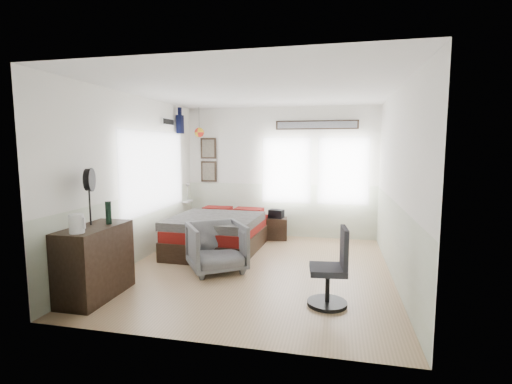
# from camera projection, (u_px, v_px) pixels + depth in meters

# --- Properties ---
(ground_plane) EXTENTS (4.00, 4.50, 0.01)m
(ground_plane) POSITION_uv_depth(u_px,v_px,m) (257.00, 269.00, 5.73)
(ground_plane) COLOR #A3805A
(room_shell) EXTENTS (4.02, 4.52, 2.71)m
(room_shell) POSITION_uv_depth(u_px,v_px,m) (254.00, 164.00, 5.74)
(room_shell) COLOR silver
(room_shell) RESTS_ON ground_plane
(wall_decor) EXTENTS (3.55, 1.32, 1.44)m
(wall_decor) POSITION_uv_depth(u_px,v_px,m) (225.00, 136.00, 7.61)
(wall_decor) COLOR black
(wall_decor) RESTS_ON room_shell
(bed) EXTENTS (1.54, 2.09, 0.65)m
(bed) POSITION_uv_depth(u_px,v_px,m) (219.00, 233.00, 6.78)
(bed) COLOR black
(bed) RESTS_ON ground_plane
(dresser) EXTENTS (0.48, 1.00, 0.90)m
(dresser) POSITION_uv_depth(u_px,v_px,m) (95.00, 262.00, 4.61)
(dresser) COLOR black
(dresser) RESTS_ON ground_plane
(armchair) EXTENTS (1.11, 1.12, 0.74)m
(armchair) POSITION_uv_depth(u_px,v_px,m) (217.00, 247.00, 5.60)
(armchair) COLOR #53545A
(armchair) RESTS_ON ground_plane
(nightstand) EXTENTS (0.48, 0.41, 0.44)m
(nightstand) POSITION_uv_depth(u_px,v_px,m) (276.00, 228.00, 7.58)
(nightstand) COLOR black
(nightstand) RESTS_ON ground_plane
(task_chair) EXTENTS (0.47, 0.47, 0.94)m
(task_chair) POSITION_uv_depth(u_px,v_px,m) (332.00, 274.00, 4.36)
(task_chair) COLOR black
(task_chair) RESTS_ON ground_plane
(kettle) EXTENTS (0.19, 0.16, 0.22)m
(kettle) POSITION_uv_depth(u_px,v_px,m) (77.00, 224.00, 4.19)
(kettle) COLOR silver
(kettle) RESTS_ON dresser
(bottle) EXTENTS (0.07, 0.07, 0.29)m
(bottle) POSITION_uv_depth(u_px,v_px,m) (108.00, 213.00, 4.69)
(bottle) COLOR black
(bottle) RESTS_ON dresser
(stand_fan) EXTENTS (0.17, 0.28, 0.72)m
(stand_fan) POSITION_uv_depth(u_px,v_px,m) (89.00, 181.00, 4.58)
(stand_fan) COLOR black
(stand_fan) RESTS_ON dresser
(black_bag) EXTENTS (0.32, 0.25, 0.17)m
(black_bag) POSITION_uv_depth(u_px,v_px,m) (276.00, 214.00, 7.54)
(black_bag) COLOR black
(black_bag) RESTS_ON nightstand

